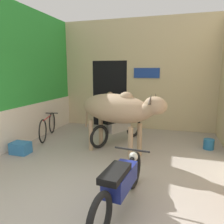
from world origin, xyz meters
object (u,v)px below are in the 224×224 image
(motorcycle_near, at_px, (120,183))
(shopkeeper_seated, at_px, (110,109))
(motorcycle_far, at_px, (118,128))
(bicycle, at_px, (48,126))
(cow, at_px, (118,109))
(plastic_stool, at_px, (102,121))
(crate, at_px, (21,148))
(bucket, at_px, (209,144))

(motorcycle_near, xyz_separation_m, shopkeeper_seated, (-1.47, 4.21, 0.26))
(motorcycle_far, relative_size, bicycle, 1.12)
(cow, bearing_deg, motorcycle_far, 104.65)
(shopkeeper_seated, bearing_deg, plastic_stool, 161.17)
(bicycle, distance_m, plastic_stool, 1.94)
(cow, relative_size, motorcycle_far, 1.28)
(shopkeeper_seated, bearing_deg, motorcycle_far, -63.50)
(crate, xyz_separation_m, bucket, (4.39, 1.64, -0.01))
(crate, height_order, bucket, crate)
(shopkeeper_seated, bearing_deg, bucket, -20.89)
(bicycle, xyz_separation_m, shopkeeper_seated, (1.49, 1.44, 0.34))
(cow, relative_size, bicycle, 1.43)
(cow, height_order, shopkeeper_seated, cow)
(bicycle, height_order, bucket, bicycle)
(motorcycle_near, height_order, bicycle, motorcycle_near)
(motorcycle_near, bearing_deg, cow, 106.37)
(bucket, bearing_deg, crate, -159.48)
(cow, bearing_deg, motorcycle_near, -73.63)
(shopkeeper_seated, xyz_separation_m, plastic_stool, (-0.32, 0.11, -0.44))
(motorcycle_far, height_order, bicycle, motorcycle_far)
(plastic_stool, bearing_deg, motorcycle_near, -67.45)
(motorcycle_far, height_order, bucket, motorcycle_far)
(motorcycle_near, distance_m, bucket, 3.44)
(motorcycle_near, bearing_deg, crate, 153.53)
(motorcycle_far, bearing_deg, bucket, 3.11)
(motorcycle_near, height_order, motorcycle_far, motorcycle_near)
(motorcycle_far, relative_size, bucket, 6.88)
(bicycle, height_order, crate, bicycle)
(cow, xyz_separation_m, plastic_stool, (-1.18, 2.23, -0.86))
(crate, bearing_deg, cow, 16.56)
(bicycle, bearing_deg, crate, -85.46)
(bicycle, bearing_deg, motorcycle_near, -43.12)
(motorcycle_far, distance_m, shopkeeper_seated, 1.45)
(cow, xyz_separation_m, bucket, (2.15, 0.98, -0.97))
(cow, relative_size, shopkeeper_seated, 1.78)
(bicycle, distance_m, bucket, 4.51)
(cow, xyz_separation_m, bicycle, (-2.35, 0.68, -0.76))
(motorcycle_near, distance_m, plastic_stool, 4.68)
(cow, bearing_deg, crate, -163.44)
(shopkeeper_seated, relative_size, plastic_stool, 2.83)
(cow, height_order, crate, cow)
(plastic_stool, xyz_separation_m, bucket, (3.33, -1.26, -0.11))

